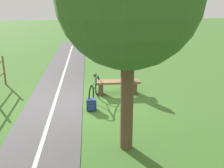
% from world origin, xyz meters
% --- Properties ---
extents(ground_plane, '(80.00, 80.00, 0.00)m').
position_xyz_m(ground_plane, '(0.00, 0.00, 0.00)').
color(ground_plane, '#3D6B28').
extents(bench, '(1.73, 0.57, 0.51)m').
position_xyz_m(bench, '(-1.36, -0.77, 0.35)').
color(bench, brown).
rests_on(bench, ground_plane).
extents(person_seated, '(0.36, 0.36, 0.74)m').
position_xyz_m(person_seated, '(-1.77, -0.74, 0.83)').
color(person_seated, '#38383D').
rests_on(person_seated, bench).
extents(bicycle, '(0.59, 1.75, 0.90)m').
position_xyz_m(bicycle, '(-0.43, -0.25, 0.38)').
color(bicycle, black).
rests_on(bicycle, ground_plane).
extents(backpack, '(0.34, 0.28, 0.38)m').
position_xyz_m(backpack, '(-0.23, 0.64, 0.19)').
color(backpack, navy).
rests_on(backpack, ground_plane).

